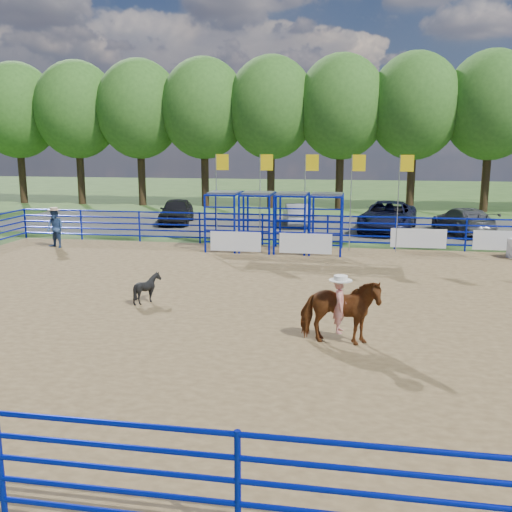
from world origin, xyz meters
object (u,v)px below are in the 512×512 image
object	(u,v)px
spectator_cowboy	(55,228)
car_a	(176,211)
car_d	(463,221)
car_b	(297,214)
car_c	(388,217)
calf	(147,288)
horse_and_rider	(340,309)

from	to	relation	value
spectator_cowboy	car_a	size ratio (longest dim) A/B	0.42
car_d	car_a	bearing A→B (deg)	-18.22
car_b	car_c	world-z (taller)	car_c
spectator_cowboy	car_b	xyz separation A→B (m)	(10.04, 9.10, -0.27)
calf	car_b	distance (m)	17.28
calf	spectator_cowboy	world-z (taller)	spectator_cowboy
spectator_cowboy	car_d	bearing A→B (deg)	21.73
spectator_cowboy	car_d	distance (m)	20.37
car_a	car_b	bearing A→B (deg)	-6.98
car_c	car_d	bearing A→B (deg)	7.58
horse_and_rider	calf	bearing A→B (deg)	155.38
horse_and_rider	calf	xyz separation A→B (m)	(-5.71, 2.62, -0.42)
car_c	car_d	size ratio (longest dim) A/B	1.21
spectator_cowboy	car_c	size ratio (longest dim) A/B	0.31
horse_and_rider	car_d	size ratio (longest dim) A/B	0.48
horse_and_rider	car_d	distance (m)	19.05
horse_and_rider	car_b	bearing A→B (deg)	98.75
calf	car_b	bearing A→B (deg)	-25.02
calf	car_d	distance (m)	19.35
spectator_cowboy	car_c	world-z (taller)	spectator_cowboy
spectator_cowboy	car_b	bearing A→B (deg)	42.19
car_a	spectator_cowboy	bearing A→B (deg)	-118.63
spectator_cowboy	car_d	xyz separation A→B (m)	(18.92, 7.54, -0.23)
horse_and_rider	spectator_cowboy	bearing A→B (deg)	140.99
spectator_cowboy	car_c	distance (m)	16.92
calf	car_a	distance (m)	17.26
calf	car_c	bearing A→B (deg)	-42.36
car_b	car_d	size ratio (longest dim) A/B	0.82
spectator_cowboy	car_b	size ratio (longest dim) A/B	0.46
horse_and_rider	car_b	world-z (taller)	horse_and_rider
spectator_cowboy	car_c	xyz separation A→B (m)	(15.08, 7.67, -0.12)
spectator_cowboy	car_a	xyz separation A→B (m)	(2.91, 8.71, -0.18)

